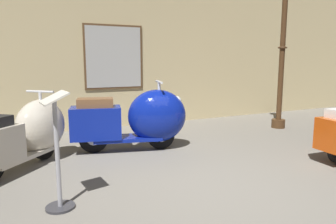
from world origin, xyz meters
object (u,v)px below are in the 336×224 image
at_px(scooter_0, 28,133).
at_px(info_stanchion, 58,161).
at_px(lamppost, 283,42).
at_px(scooter_1, 139,119).

bearing_deg(scooter_0, info_stanchion, -129.24).
relative_size(scooter_0, lamppost, 0.48).
bearing_deg(info_stanchion, lamppost, 22.15).
distance_m(scooter_1, lamppost, 3.56).
relative_size(scooter_0, info_stanchion, 1.34).
distance_m(lamppost, info_stanchion, 5.26).
distance_m(scooter_1, info_stanchion, 2.14).
bearing_deg(scooter_1, scooter_0, -162.74).
bearing_deg(scooter_1, lamppost, 19.78).
distance_m(scooter_0, lamppost, 5.13).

